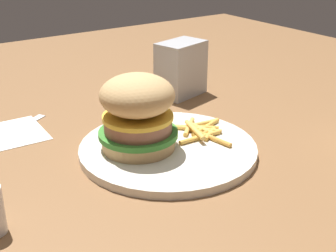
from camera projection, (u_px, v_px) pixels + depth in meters
ground_plane at (174, 144)px, 0.69m from camera, size 1.60×1.60×0.00m
plate at (168, 149)px, 0.67m from camera, size 0.26×0.26×0.01m
sandwich at (139, 113)px, 0.63m from camera, size 0.11×0.11×0.11m
fries_pile at (200, 130)px, 0.70m from camera, size 0.10×0.11×0.01m
napkin at (7, 134)px, 0.73m from camera, size 0.11×0.11×0.00m
fork at (6, 133)px, 0.72m from camera, size 0.16×0.10×0.00m
napkin_dispenser at (181, 69)px, 0.88m from camera, size 0.10×0.08×0.10m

